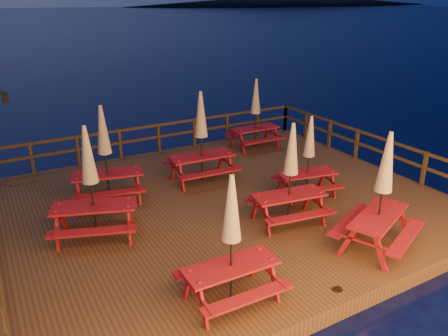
# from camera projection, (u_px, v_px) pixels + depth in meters

# --- Properties ---
(ground) EXTENTS (500.00, 500.00, 0.00)m
(ground) POSITION_uv_depth(u_px,v_px,m) (223.00, 214.00, 12.59)
(ground) COLOR black
(ground) RESTS_ON ground
(deck) EXTENTS (12.00, 10.00, 0.40)m
(deck) POSITION_uv_depth(u_px,v_px,m) (223.00, 208.00, 12.51)
(deck) COLOR #452C16
(deck) RESTS_ON ground
(deck_piles) EXTENTS (11.44, 9.44, 1.40)m
(deck_piles) POSITION_uv_depth(u_px,v_px,m) (223.00, 223.00, 12.70)
(deck_piles) COLOR #3A2512
(deck_piles) RESTS_ON ground
(railing) EXTENTS (11.80, 9.75, 1.10)m
(railing) POSITION_uv_depth(u_px,v_px,m) (195.00, 158.00, 13.59)
(railing) COLOR #3A2512
(railing) RESTS_ON deck
(headland_right) EXTENTS (230.40, 86.40, 7.00)m
(headland_right) POSITION_uv_depth(u_px,v_px,m) (296.00, 0.00, 282.31)
(headland_right) COLOR black
(headland_right) RESTS_ON ground
(picnic_table_0) EXTENTS (2.07, 1.80, 2.66)m
(picnic_table_0) POSITION_uv_depth(u_px,v_px,m) (291.00, 173.00, 10.80)
(picnic_table_0) COLOR maroon
(picnic_table_0) RESTS_ON deck
(picnic_table_1) EXTENTS (2.43, 2.24, 2.80)m
(picnic_table_1) POSITION_uv_depth(u_px,v_px,m) (383.00, 190.00, 9.66)
(picnic_table_1) COLOR maroon
(picnic_table_1) RESTS_ON deck
(picnic_table_2) EXTENTS (2.39, 2.18, 2.80)m
(picnic_table_2) POSITION_uv_depth(u_px,v_px,m) (91.00, 181.00, 10.11)
(picnic_table_2) COLOR maroon
(picnic_table_2) RESTS_ON deck
(picnic_table_3) EXTENTS (2.24, 1.98, 2.77)m
(picnic_table_3) POSITION_uv_depth(u_px,v_px,m) (105.00, 153.00, 12.01)
(picnic_table_3) COLOR maroon
(picnic_table_3) RESTS_ON deck
(picnic_table_4) EXTENTS (1.86, 1.54, 2.64)m
(picnic_table_4) POSITION_uv_depth(u_px,v_px,m) (255.00, 113.00, 16.36)
(picnic_table_4) COLOR maroon
(picnic_table_4) RESTS_ON deck
(picnic_table_5) EXTENTS (1.91, 1.68, 2.40)m
(picnic_table_5) POSITION_uv_depth(u_px,v_px,m) (309.00, 155.00, 12.38)
(picnic_table_5) COLOR maroon
(picnic_table_5) RESTS_ON deck
(picnic_table_6) EXTENTS (1.85, 1.53, 2.60)m
(picnic_table_6) POSITION_uv_depth(u_px,v_px,m) (231.00, 238.00, 7.93)
(picnic_table_6) COLOR maroon
(picnic_table_6) RESTS_ON deck
(picnic_table_7) EXTENTS (2.08, 1.75, 2.85)m
(picnic_table_7) POSITION_uv_depth(u_px,v_px,m) (201.00, 136.00, 13.29)
(picnic_table_7) COLOR maroon
(picnic_table_7) RESTS_ON deck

